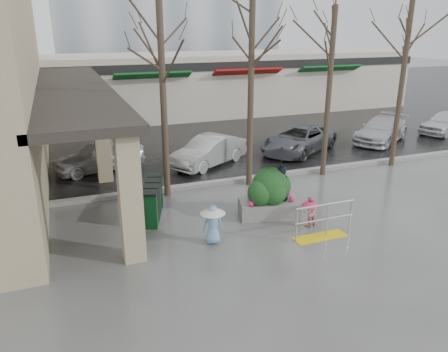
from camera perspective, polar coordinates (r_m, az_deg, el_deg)
ground at (r=13.33m, az=4.86°, el=-6.68°), size 120.00×120.00×0.00m
street_asphalt at (r=33.70m, az=-11.65°, el=8.84°), size 120.00×36.00×0.01m
curb at (r=16.71m, az=-1.04°, el=-0.88°), size 120.00×0.30×0.15m
canopy_slab at (r=18.90m, az=-19.60°, el=11.47°), size 2.80×18.00×0.25m
pillar_front at (r=11.13m, az=-12.16°, el=-2.60°), size 0.55×0.55×3.50m
pillar_back at (r=17.31m, az=-15.68°, el=4.91°), size 0.55×0.55×3.50m
storefront_row at (r=29.89m, az=-6.70°, el=11.73°), size 34.00×6.74×4.00m
handrail at (r=12.86m, az=12.75°, el=-6.27°), size 1.90×0.50×1.03m
tree_west at (r=14.77m, az=-8.23°, el=16.20°), size 3.20×3.20×6.80m
tree_midwest at (r=15.79m, az=3.64°, el=17.07°), size 3.20×3.20×7.00m
tree_mideast at (r=17.43m, az=13.93°, el=15.53°), size 3.20×3.20×6.50m
tree_east at (r=19.60m, az=22.90°, el=16.51°), size 3.20×3.20×7.20m
woman at (r=13.71m, az=7.42°, el=0.01°), size 1.19×1.19×2.28m
child_pink at (r=13.40m, az=11.11°, el=-4.30°), size 0.52×0.52×0.95m
child_blue at (r=12.09m, az=-1.47°, el=-5.83°), size 0.71×0.71×1.13m
planter at (r=13.82m, az=5.98°, el=-2.22°), size 2.05×1.37×1.64m
news_boxes at (r=13.99m, az=-9.26°, el=-3.05°), size 1.07×2.07×1.13m
car_a at (r=18.90m, az=-16.00°, el=2.52°), size 3.96×2.41×1.26m
car_b at (r=18.90m, az=-2.01°, el=3.26°), size 3.96×3.11×1.26m
car_c at (r=21.21m, az=9.77°, el=4.76°), size 4.97×4.10×1.26m
car_d at (r=24.29m, az=19.87°, el=5.71°), size 4.62×3.79×1.26m
car_e at (r=27.57m, az=26.90°, el=6.27°), size 3.98×2.61×1.26m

